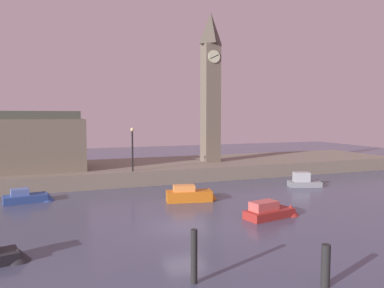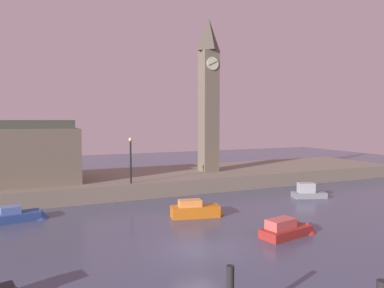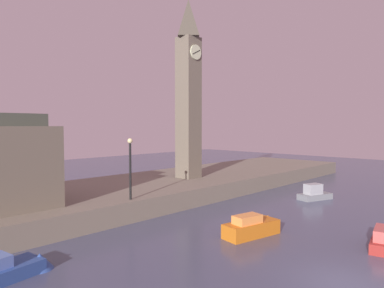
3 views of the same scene
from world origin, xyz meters
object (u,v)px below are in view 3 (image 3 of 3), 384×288
object	(u,v)px
streetlamp	(130,162)
boat_tour_blue	(12,269)
clock_tower	(188,86)
boat_cruiser_grey	(316,194)
boat_patrol_orange	(254,226)

from	to	relation	value
streetlamp	boat_tour_blue	size ratio (longest dim) A/B	1.04
streetlamp	clock_tower	bearing A→B (deg)	22.89
clock_tower	boat_cruiser_grey	bearing A→B (deg)	-61.73
boat_patrol_orange	boat_tour_blue	world-z (taller)	boat_patrol_orange
boat_cruiser_grey	streetlamp	bearing A→B (deg)	158.49
streetlamp	boat_patrol_orange	xyz separation A→B (m)	(3.31, -8.16, -3.64)
boat_patrol_orange	streetlamp	bearing A→B (deg)	112.07
clock_tower	boat_patrol_orange	distance (m)	17.57
streetlamp	boat_tour_blue	world-z (taller)	streetlamp
clock_tower	boat_cruiser_grey	world-z (taller)	clock_tower
boat_cruiser_grey	boat_patrol_orange	bearing A→B (deg)	-172.01
streetlamp	boat_tour_blue	distance (m)	10.63
boat_patrol_orange	boat_tour_blue	bearing A→B (deg)	160.63
boat_patrol_orange	boat_cruiser_grey	bearing A→B (deg)	7.99
boat_patrol_orange	boat_cruiser_grey	size ratio (longest dim) A/B	1.12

